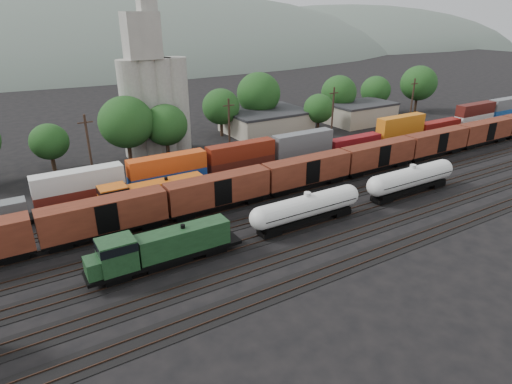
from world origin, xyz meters
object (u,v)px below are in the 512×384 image
tank_car_a (307,207)px  orange_locomotive (146,195)px  grain_silo (154,95)px  green_locomotive (158,248)px

tank_car_a → orange_locomotive: bearing=137.5°
grain_silo → tank_car_a: bearing=-82.2°
orange_locomotive → grain_silo: grain_silo is taller
green_locomotive → orange_locomotive: (3.61, 15.00, -0.07)m
grain_silo → orange_locomotive: bearing=-112.4°
green_locomotive → orange_locomotive: 15.43m
green_locomotive → tank_car_a: (19.95, -0.00, 0.04)m
green_locomotive → grain_silo: size_ratio=0.59×
green_locomotive → orange_locomotive: green_locomotive is taller
tank_car_a → orange_locomotive: tank_car_a is taller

